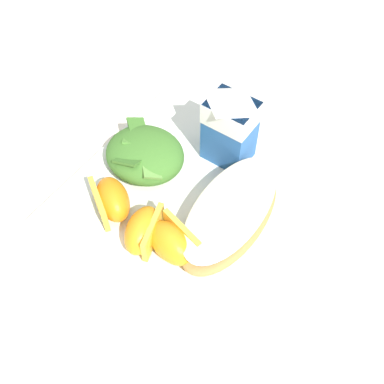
% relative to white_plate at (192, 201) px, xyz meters
% --- Properties ---
extents(ground, '(3.00, 3.00, 0.00)m').
position_rel_white_plate_xyz_m(ground, '(0.00, 0.00, -0.01)').
color(ground, beige).
extents(white_plate, '(0.28, 0.28, 0.02)m').
position_rel_white_plate_xyz_m(white_plate, '(0.00, 0.00, 0.00)').
color(white_plate, white).
rests_on(white_plate, ground).
extents(cheesy_pizza_bread, '(0.09, 0.17, 0.04)m').
position_rel_white_plate_xyz_m(cheesy_pizza_bread, '(0.06, -0.01, 0.03)').
color(cheesy_pizza_bread, '#B77F42').
rests_on(cheesy_pizza_bread, white_plate).
extents(green_salad_pile, '(0.10, 0.09, 0.04)m').
position_rel_white_plate_xyz_m(green_salad_pile, '(-0.08, 0.01, 0.03)').
color(green_salad_pile, '#3D7028').
rests_on(green_salad_pile, white_plate).
extents(milk_carton, '(0.06, 0.04, 0.11)m').
position_rel_white_plate_xyz_m(milk_carton, '(-0.00, 0.08, 0.07)').
color(milk_carton, '#23569E').
rests_on(milk_carton, white_plate).
extents(orange_wedge_front, '(0.07, 0.06, 0.04)m').
position_rel_white_plate_xyz_m(orange_wedge_front, '(-0.07, -0.07, 0.03)').
color(orange_wedge_front, orange).
rests_on(orange_wedge_front, white_plate).
extents(orange_wedge_middle, '(0.05, 0.07, 0.04)m').
position_rel_white_plate_xyz_m(orange_wedge_middle, '(-0.01, -0.08, 0.03)').
color(orange_wedge_middle, orange).
rests_on(orange_wedge_middle, white_plate).
extents(orange_wedge_rear, '(0.07, 0.05, 0.04)m').
position_rel_white_plate_xyz_m(orange_wedge_rear, '(0.02, -0.07, 0.03)').
color(orange_wedge_rear, orange).
rests_on(orange_wedge_rear, white_plate).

